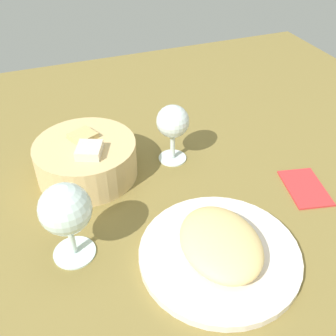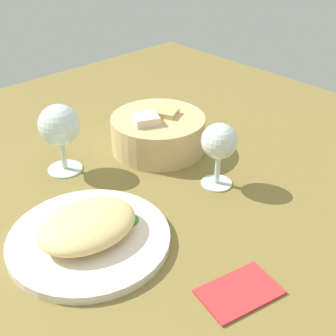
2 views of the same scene
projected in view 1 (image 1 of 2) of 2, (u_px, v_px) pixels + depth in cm
name	position (u px, v px, depth cm)	size (l,w,h in cm)	color
ground_plane	(185.00, 205.00, 73.95)	(140.00, 140.00, 2.00)	olive
plate	(220.00, 254.00, 62.68)	(25.49, 25.49, 1.40)	white
omelette	(222.00, 243.00, 60.97)	(15.91, 12.18, 4.10)	#F4D083
lettuce_garnish	(208.00, 218.00, 66.98)	(4.14, 4.14, 1.29)	#3D8538
bread_basket	(86.00, 159.00, 77.16)	(19.57, 19.57, 9.00)	#D3B478
wine_glass_near	(173.00, 124.00, 78.41)	(6.59, 6.59, 12.44)	silver
wine_glass_far	(66.00, 212.00, 58.03)	(7.90, 7.90, 13.76)	silver
folded_napkin	(305.00, 187.00, 75.84)	(11.00, 7.00, 0.80)	red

